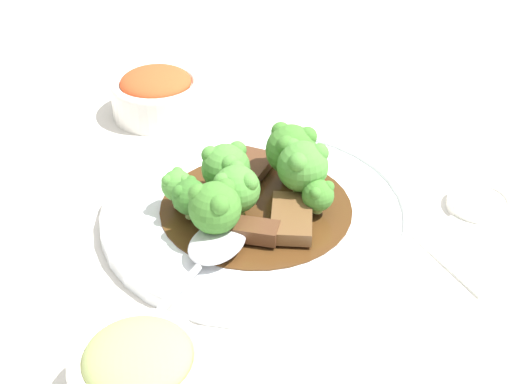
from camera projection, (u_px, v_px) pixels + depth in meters
name	position (u px, v px, depth m)	size (l,w,h in m)	color
ground_plane	(256.00, 219.00, 0.74)	(4.00, 4.00, 0.00)	silver
main_plate	(256.00, 211.00, 0.73)	(0.32, 0.32, 0.02)	white
beef_strip_0	(248.00, 230.00, 0.68)	(0.06, 0.06, 0.01)	#56331E
beef_strip_1	(292.00, 218.00, 0.70)	(0.07, 0.08, 0.01)	brown
beef_strip_2	(248.00, 169.00, 0.77)	(0.08, 0.07, 0.01)	#56331E
broccoli_floret_0	(236.00, 188.00, 0.70)	(0.05, 0.05, 0.05)	#8EB756
broccoli_floret_1	(303.00, 166.00, 0.72)	(0.05, 0.05, 0.06)	#8EB756
broccoli_floret_2	(226.00, 167.00, 0.73)	(0.05, 0.05, 0.06)	#8EB756
broccoli_floret_3	(190.00, 196.00, 0.70)	(0.04, 0.04, 0.04)	#7FA84C
broccoli_floret_4	(291.00, 149.00, 0.74)	(0.05, 0.05, 0.06)	#8EB756
broccoli_floret_5	(215.00, 207.00, 0.67)	(0.05, 0.05, 0.06)	#7FA84C
broccoli_floret_6	(177.00, 185.00, 0.71)	(0.03, 0.03, 0.04)	#7FA84C
broccoli_floret_7	(318.00, 194.00, 0.71)	(0.03, 0.03, 0.04)	#8EB756
serving_spoon	(207.00, 254.00, 0.65)	(0.22, 0.16, 0.01)	silver
side_bowl_kimchi	(159.00, 93.00, 0.91)	(0.12, 0.12, 0.06)	white
side_bowl_appetizer	(140.00, 372.00, 0.53)	(0.10, 0.10, 0.06)	white
sauce_dish	(479.00, 203.00, 0.75)	(0.07, 0.07, 0.01)	white
paper_napkin	(498.00, 241.00, 0.70)	(0.15, 0.12, 0.01)	silver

